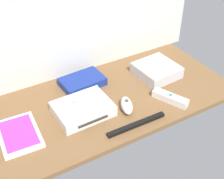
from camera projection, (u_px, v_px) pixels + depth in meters
ground_plane at (112, 99)px, 127.46cm from camera, size 100.00×48.00×2.00cm
back_wall at (81, 2)px, 124.64cm from camera, size 110.00×1.20×64.00cm
game_console at (83, 109)px, 117.65cm from camera, size 21.34×16.86×4.40cm
mini_computer at (157, 70)px, 138.24cm from camera, size 18.12×18.12×5.30cm
game_case at (19, 134)px, 108.94cm from camera, size 14.66×19.74×1.56cm
network_router at (82, 82)px, 132.78cm from camera, size 18.69×13.16×3.40cm
remote_wand at (170, 98)px, 123.97cm from camera, size 9.49×14.94×3.40cm
remote_nunchuk at (127, 105)px, 119.60cm from camera, size 7.77×10.92×5.10cm
remote_classic_pad at (85, 102)px, 116.10cm from camera, size 14.94×9.02×2.40cm
sensor_bar at (136, 124)px, 112.99cm from camera, size 24.03×2.22×1.40cm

